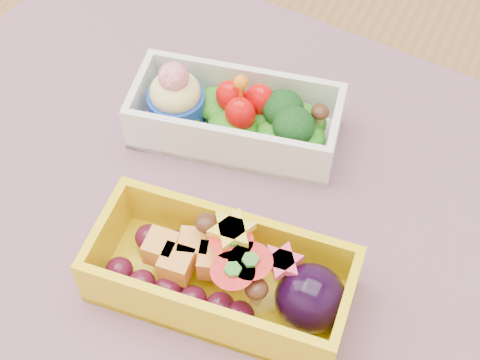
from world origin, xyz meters
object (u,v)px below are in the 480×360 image
at_px(table, 185,266).
at_px(bento_white, 234,116).
at_px(placemat, 228,211).
at_px(bento_yellow, 226,275).

relative_size(table, bento_white, 6.74).
xyz_separation_m(table, bento_white, (0.01, 0.08, 0.13)).
distance_m(placemat, bento_white, 0.08).
bearing_deg(bento_white, placemat, -79.48).
relative_size(placemat, bento_white, 3.36).
relative_size(placemat, bento_yellow, 3.20).
xyz_separation_m(placemat, bento_yellow, (0.03, -0.07, 0.03)).
height_order(table, bento_white, bento_white).
height_order(placemat, bento_white, bento_white).
xyz_separation_m(placemat, bento_white, (-0.03, 0.07, 0.02)).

